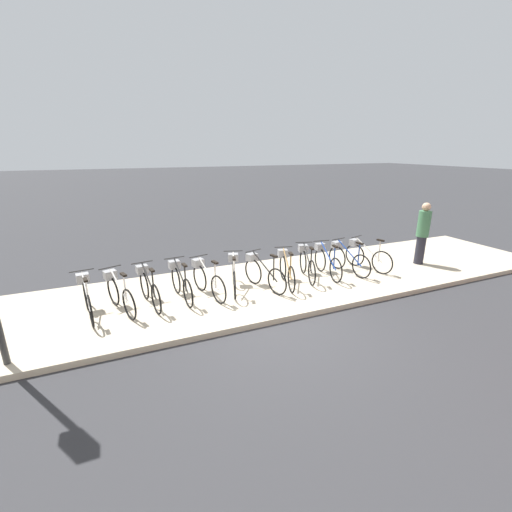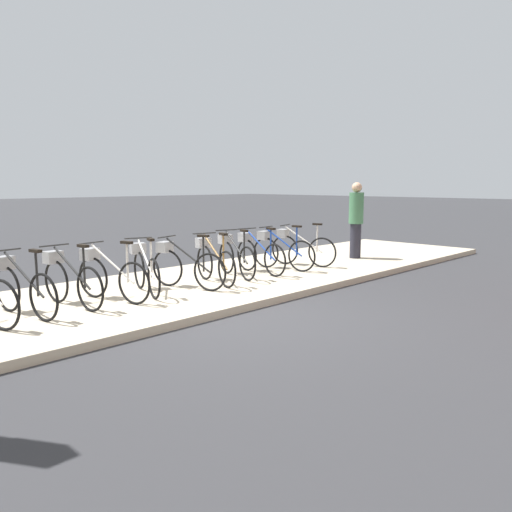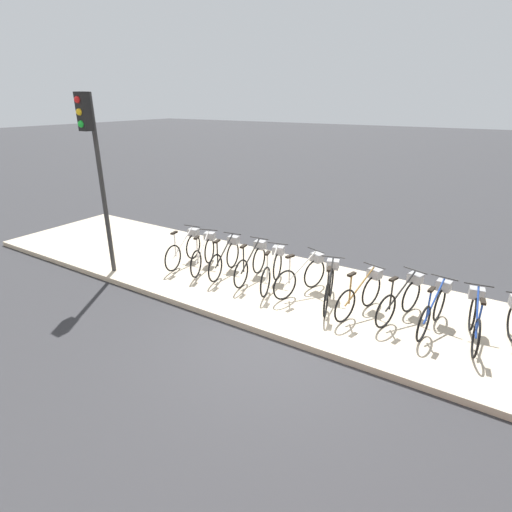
# 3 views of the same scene
# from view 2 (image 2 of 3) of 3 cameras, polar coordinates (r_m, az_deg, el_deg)

# --- Properties ---
(ground_plane) EXTENTS (120.00, 120.00, 0.00)m
(ground_plane) POSITION_cam_2_polar(r_m,az_deg,el_deg) (7.25, -2.68, -6.78)
(ground_plane) COLOR #2D2D30
(sidewalk) EXTENTS (18.00, 3.49, 0.12)m
(sidewalk) POSITION_cam_2_polar(r_m,az_deg,el_deg) (8.56, -10.67, -4.15)
(sidewalk) COLOR #B7A88E
(sidewalk) RESTS_ON ground_plane
(parked_bicycle_2) EXTENTS (0.46, 1.50, 0.93)m
(parked_bicycle_2) POSITION_cam_2_polar(r_m,az_deg,el_deg) (7.39, -25.34, -3.00)
(parked_bicycle_2) COLOR black
(parked_bicycle_2) RESTS_ON sidewalk
(parked_bicycle_3) EXTENTS (0.46, 1.51, 0.93)m
(parked_bicycle_3) POSITION_cam_2_polar(r_m,az_deg,el_deg) (7.69, -20.64, -2.32)
(parked_bicycle_3) COLOR black
(parked_bicycle_3) RESTS_ON sidewalk
(parked_bicycle_4) EXTENTS (0.51, 1.48, 0.93)m
(parked_bicycle_4) POSITION_cam_2_polar(r_m,az_deg,el_deg) (7.88, -16.54, -1.89)
(parked_bicycle_4) COLOR black
(parked_bicycle_4) RESTS_ON sidewalk
(parked_bicycle_5) EXTENTS (0.61, 1.45, 0.93)m
(parked_bicycle_5) POSITION_cam_2_polar(r_m,az_deg,el_deg) (8.29, -12.63, -1.25)
(parked_bicycle_5) COLOR black
(parked_bicycle_5) RESTS_ON sidewalk
(parked_bicycle_6) EXTENTS (0.57, 1.47, 0.93)m
(parked_bicycle_6) POSITION_cam_2_polar(r_m,az_deg,el_deg) (8.52, -8.30, -0.88)
(parked_bicycle_6) COLOR black
(parked_bicycle_6) RESTS_ON sidewalk
(parked_bicycle_7) EXTENTS (0.54, 1.48, 0.93)m
(parked_bicycle_7) POSITION_cam_2_polar(r_m,az_deg,el_deg) (8.92, -4.96, -0.41)
(parked_bicycle_7) COLOR black
(parked_bicycle_7) RESTS_ON sidewalk
(parked_bicycle_8) EXTENTS (0.58, 1.46, 0.93)m
(parked_bicycle_8) POSITION_cam_2_polar(r_m,az_deg,el_deg) (9.52, -2.51, 0.16)
(parked_bicycle_8) COLOR black
(parked_bicycle_8) RESTS_ON sidewalk
(parked_bicycle_9) EXTENTS (0.46, 1.51, 0.93)m
(parked_bicycle_9) POSITION_cam_2_polar(r_m,az_deg,el_deg) (9.87, 0.14, 0.46)
(parked_bicycle_9) COLOR black
(parked_bicycle_9) RESTS_ON sidewalk
(parked_bicycle_10) EXTENTS (0.46, 1.50, 0.93)m
(parked_bicycle_10) POSITION_cam_2_polar(r_m,az_deg,el_deg) (10.32, 2.69, 0.79)
(parked_bicycle_10) COLOR black
(parked_bicycle_10) RESTS_ON sidewalk
(parked_bicycle_11) EXTENTS (0.56, 1.47, 0.93)m
(parked_bicycle_11) POSITION_cam_2_polar(r_m,az_deg,el_deg) (10.83, 4.95, 1.13)
(parked_bicycle_11) COLOR black
(parked_bicycle_11) RESTS_ON sidewalk
(pedestrian) EXTENTS (0.34, 0.34, 1.79)m
(pedestrian) POSITION_cam_2_polar(r_m,az_deg,el_deg) (12.05, 11.36, 4.25)
(pedestrian) COLOR #23232D
(pedestrian) RESTS_ON sidewalk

